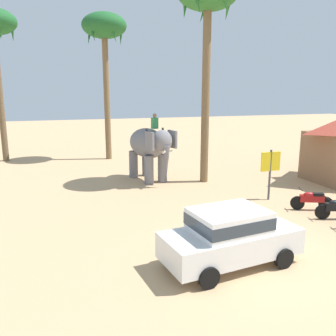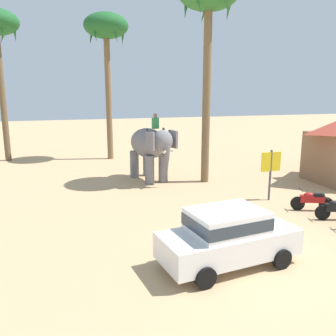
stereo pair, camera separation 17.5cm
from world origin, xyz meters
name	(u,v)px [view 2 (the right image)]	position (x,y,z in m)	size (l,w,h in m)	color
ground_plane	(244,262)	(0.00, 0.00, 0.00)	(120.00, 120.00, 0.00)	tan
car_sedan_foreground	(228,235)	(-0.56, 0.03, 0.93)	(4.26, 2.21, 1.70)	white
elephant_with_mahout	(150,146)	(0.05, 10.60, 1.99)	(2.36, 4.01, 3.88)	slate
motorcycle_end_of_row	(312,200)	(5.22, 3.26, 0.46)	(1.70, 0.85, 0.94)	black
palm_tree_behind_elephant	(106,32)	(-1.05, 18.16, 9.24)	(3.20, 3.20, 10.58)	brown
palm_tree_near_hut	(209,2)	(2.91, 9.34, 9.56)	(3.20, 3.20, 10.93)	brown
signboard_yellow	(271,165)	(4.36, 5.15, 1.69)	(1.00, 0.10, 2.40)	#4C4C51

